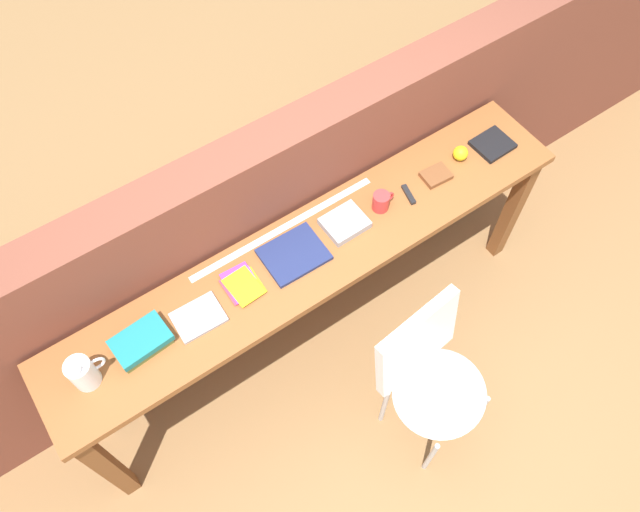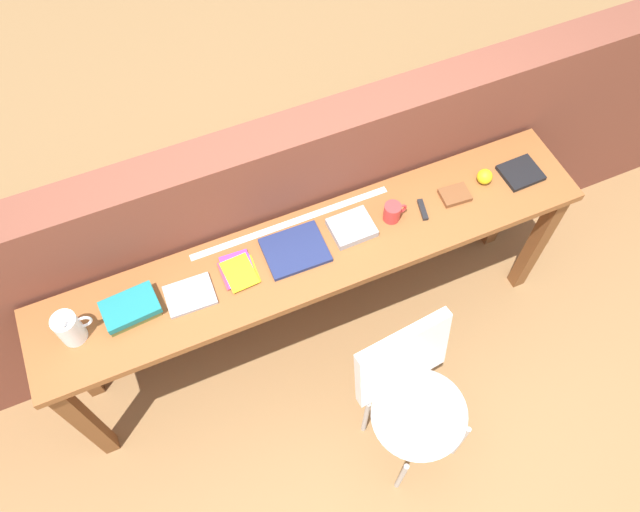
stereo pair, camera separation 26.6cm
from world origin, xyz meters
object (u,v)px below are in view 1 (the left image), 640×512
Objects in this scene: pamphlet_pile_colourful at (243,285)px; multitool_folded at (409,194)px; chair_white_moulded at (431,376)px; sports_ball_small at (461,153)px; pitcher_white at (83,373)px; magazine_cycling at (199,317)px; book_stack_leftmost at (141,342)px; book_open_centre at (294,254)px; leather_journal_brown at (436,175)px; book_repair_rightmost at (493,144)px; mug at (381,201)px.

multitool_folded is (0.86, -0.03, 0.00)m from pamphlet_pile_colourful.
chair_white_moulded is 12.49× the size of sports_ball_small.
magazine_cycling is at bearing -0.94° from pitcher_white.
book_stack_leftmost is 0.72m from book_open_centre.
leather_journal_brown is 0.35m from book_repair_rightmost.
pitcher_white is at bearing 179.73° from multitool_folded.
magazine_cycling is 0.48m from book_open_centre.
sports_ball_small reaches higher than book_repair_rightmost.
leather_journal_brown is at bearing -0.39° from book_stack_leftmost.
leather_journal_brown is at bearing -171.88° from sports_ball_small.
pitcher_white is at bearing -175.62° from leather_journal_brown.
chair_white_moulded is 5.03× the size of book_repair_rightmost.
pamphlet_pile_colourful is at bearing 179.50° from mug.
mug reaches higher than multitool_folded.
chair_white_moulded is 0.82m from book_open_centre.
magazine_cycling is at bearing 138.71° from chair_white_moulded.
mug is at bearing -178.21° from sports_ball_small.
book_open_centre is (0.96, 0.02, -0.07)m from pitcher_white.
mug is (1.18, -0.00, 0.01)m from book_stack_leftmost.
book_repair_rightmost is (0.52, 0.00, 0.00)m from multitool_folded.
magazine_cycling is 0.75× the size of book_open_centre.
pitcher_white is 1.56m from multitool_folded.
pitcher_white is at bearing -177.61° from book_open_centre.
magazine_cycling is 0.23m from pamphlet_pile_colourful.
book_open_centre is at bearing 1.27° from pitcher_white.
mug is at bearing -0.50° from pamphlet_pile_colourful.
pitcher_white is 1.67× the size of multitool_folded.
multitool_folded is (1.33, -0.02, -0.02)m from book_stack_leftmost.
book_repair_rightmost is (1.61, 0.00, 0.00)m from magazine_cycling.
magazine_cycling is 1.81× the size of multitool_folded.
leather_journal_brown is at bearing -1.55° from mug.
chair_white_moulded is at bearing -67.64° from book_open_centre.
chair_white_moulded is 4.66× the size of pamphlet_pile_colourful.
mug is 0.62× the size of book_repair_rightmost.
book_open_centre is 0.61m from multitool_folded.
pitcher_white is 0.96× the size of pamphlet_pile_colourful.
pamphlet_pile_colourful is 1.08× the size of book_repair_rightmost.
sports_ball_small is 0.40× the size of book_repair_rightmost.
mug is (0.72, -0.01, 0.04)m from pamphlet_pile_colourful.
book_stack_leftmost reaches higher than multitool_folded.
mug is 0.32m from leather_journal_brown.
pitcher_white is at bearing 151.44° from chair_white_moulded.
book_stack_leftmost is 1.33m from multitool_folded.
sports_ball_small is (1.90, 0.03, -0.04)m from pitcher_white.
sports_ball_small is at bearing 3.31° from magazine_cycling.
book_stack_leftmost reaches higher than leather_journal_brown.
multitool_folded is 0.62× the size of book_repair_rightmost.
pitcher_white is 0.69× the size of book_open_centre.
book_stack_leftmost reaches higher than magazine_cycling.
pitcher_white is 0.48m from magazine_cycling.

